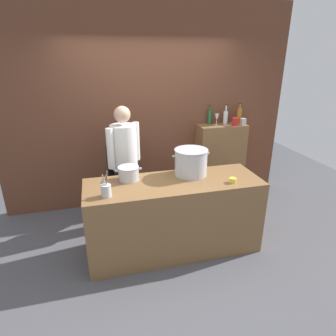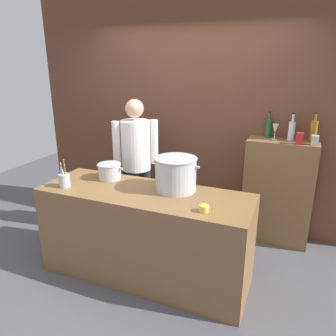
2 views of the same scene
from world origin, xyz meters
name	(u,v)px [view 1 (image 1 of 2)]	position (x,y,z in m)	size (l,w,h in m)	color
ground_plane	(173,247)	(0.00, 0.00, 0.00)	(8.00, 8.00, 0.00)	#4C4C51
brick_back_panel	(149,108)	(0.00, 1.40, 1.50)	(4.40, 0.10, 3.00)	brown
prep_counter	(174,216)	(0.00, 0.00, 0.45)	(2.02, 0.70, 0.90)	brown
bar_cabinet	(220,162)	(1.12, 1.19, 0.61)	(0.76, 0.32, 1.23)	brown
chef	(124,159)	(-0.47, 0.74, 0.96)	(0.46, 0.41, 1.66)	black
stockpot_large	(191,162)	(0.25, 0.16, 1.06)	(0.46, 0.40, 0.31)	#B7BABF
stockpot_small	(129,173)	(-0.49, 0.18, 0.98)	(0.31, 0.24, 0.16)	#B7BABF
utensil_crock	(106,190)	(-0.76, -0.18, 0.97)	(0.10, 0.10, 0.29)	#B7BABF
butter_jar	(233,180)	(0.64, -0.19, 0.93)	(0.08, 0.08, 0.06)	yellow
wine_bottle_amber	(239,116)	(1.41, 1.23, 1.35)	(0.07, 0.07, 0.32)	#8C5919
wine_bottle_clear	(226,117)	(1.19, 1.25, 1.34)	(0.07, 0.07, 0.30)	silver
wine_bottle_green	(210,117)	(0.94, 1.30, 1.34)	(0.06, 0.06, 0.30)	#1E592D
wine_glass_tall	(217,117)	(1.02, 1.21, 1.35)	(0.07, 0.07, 0.18)	silver
spice_tin_red	(235,122)	(1.28, 1.09, 1.29)	(0.08, 0.08, 0.12)	red
spice_tin_silver	(243,122)	(1.43, 1.12, 1.28)	(0.07, 0.07, 0.10)	#B2B2B7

